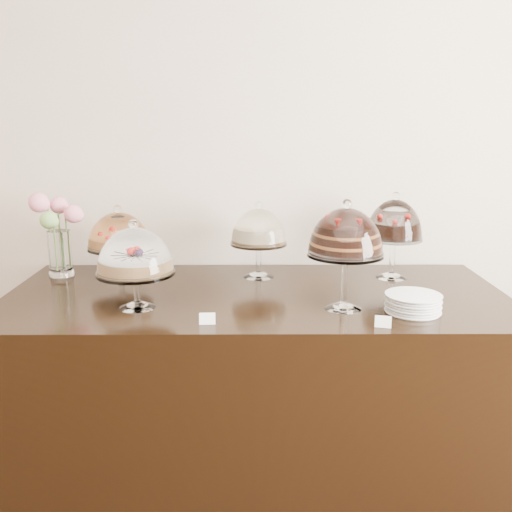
{
  "coord_description": "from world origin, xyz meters",
  "views": [
    {
      "loc": [
        -0.08,
        0.04,
        1.65
      ],
      "look_at": [
        -0.06,
        2.4,
        1.08
      ],
      "focal_mm": 40.0,
      "sensor_mm": 36.0,
      "label": 1
    }
  ],
  "objects_px": {
    "cake_stand_dark_choco": "(394,224)",
    "plate_stack": "(413,303)",
    "display_counter": "(256,386)",
    "cake_stand_cheesecake": "(259,230)",
    "cake_stand_sugar_sponge": "(135,255)",
    "cake_stand_fruit_tart": "(119,234)",
    "cake_stand_choco_layer": "(346,236)",
    "flower_vase": "(57,231)"
  },
  "relations": [
    {
      "from": "cake_stand_cheesecake",
      "to": "display_counter",
      "type": "bearing_deg",
      "value": -93.09
    },
    {
      "from": "cake_stand_dark_choco",
      "to": "plate_stack",
      "type": "bearing_deg",
      "value": -94.03
    },
    {
      "from": "display_counter",
      "to": "plate_stack",
      "type": "bearing_deg",
      "value": -22.84
    },
    {
      "from": "cake_stand_choco_layer",
      "to": "cake_stand_fruit_tart",
      "type": "bearing_deg",
      "value": 153.91
    },
    {
      "from": "cake_stand_cheesecake",
      "to": "cake_stand_dark_choco",
      "type": "xyz_separation_m",
      "value": [
        0.64,
        -0.02,
        0.04
      ]
    },
    {
      "from": "cake_stand_sugar_sponge",
      "to": "flower_vase",
      "type": "relative_size",
      "value": 0.9
    },
    {
      "from": "display_counter",
      "to": "cake_stand_choco_layer",
      "type": "distance_m",
      "value": 0.86
    },
    {
      "from": "plate_stack",
      "to": "cake_stand_sugar_sponge",
      "type": "bearing_deg",
      "value": 176.64
    },
    {
      "from": "display_counter",
      "to": "cake_stand_fruit_tart",
      "type": "bearing_deg",
      "value": 157.02
    },
    {
      "from": "cake_stand_dark_choco",
      "to": "cake_stand_fruit_tart",
      "type": "relative_size",
      "value": 1.18
    },
    {
      "from": "plate_stack",
      "to": "flower_vase",
      "type": "bearing_deg",
      "value": 160.57
    },
    {
      "from": "cake_stand_fruit_tart",
      "to": "flower_vase",
      "type": "bearing_deg",
      "value": 176.86
    },
    {
      "from": "cake_stand_dark_choco",
      "to": "plate_stack",
      "type": "xyz_separation_m",
      "value": [
        -0.04,
        -0.51,
        -0.23
      ]
    },
    {
      "from": "cake_stand_dark_choco",
      "to": "plate_stack",
      "type": "relative_size",
      "value": 1.93
    },
    {
      "from": "display_counter",
      "to": "cake_stand_cheesecake",
      "type": "xyz_separation_m",
      "value": [
        0.01,
        0.27,
        0.68
      ]
    },
    {
      "from": "cake_stand_sugar_sponge",
      "to": "cake_stand_cheesecake",
      "type": "relative_size",
      "value": 0.98
    },
    {
      "from": "cake_stand_sugar_sponge",
      "to": "cake_stand_fruit_tart",
      "type": "height_order",
      "value": "cake_stand_sugar_sponge"
    },
    {
      "from": "cake_stand_dark_choco",
      "to": "cake_stand_sugar_sponge",
      "type": "bearing_deg",
      "value": -158.73
    },
    {
      "from": "cake_stand_cheesecake",
      "to": "cake_stand_dark_choco",
      "type": "bearing_deg",
      "value": -1.63
    },
    {
      "from": "cake_stand_choco_layer",
      "to": "plate_stack",
      "type": "bearing_deg",
      "value": -9.77
    },
    {
      "from": "display_counter",
      "to": "cake_stand_sugar_sponge",
      "type": "relative_size",
      "value": 6.02
    },
    {
      "from": "cake_stand_choco_layer",
      "to": "cake_stand_cheesecake",
      "type": "xyz_separation_m",
      "value": [
        -0.34,
        0.48,
        -0.07
      ]
    },
    {
      "from": "cake_stand_dark_choco",
      "to": "cake_stand_fruit_tart",
      "type": "xyz_separation_m",
      "value": [
        -1.32,
        0.03,
        -0.05
      ]
    },
    {
      "from": "cake_stand_cheesecake",
      "to": "cake_stand_fruit_tart",
      "type": "distance_m",
      "value": 0.67
    },
    {
      "from": "cake_stand_dark_choco",
      "to": "plate_stack",
      "type": "height_order",
      "value": "cake_stand_dark_choco"
    },
    {
      "from": "display_counter",
      "to": "cake_stand_sugar_sponge",
      "type": "distance_m",
      "value": 0.85
    },
    {
      "from": "cake_stand_dark_choco",
      "to": "cake_stand_cheesecake",
      "type": "bearing_deg",
      "value": 178.37
    },
    {
      "from": "cake_stand_dark_choco",
      "to": "flower_vase",
      "type": "height_order",
      "value": "cake_stand_dark_choco"
    },
    {
      "from": "cake_stand_choco_layer",
      "to": "cake_stand_cheesecake",
      "type": "height_order",
      "value": "cake_stand_choco_layer"
    },
    {
      "from": "cake_stand_sugar_sponge",
      "to": "cake_stand_choco_layer",
      "type": "xyz_separation_m",
      "value": [
        0.84,
        -0.02,
        0.08
      ]
    },
    {
      "from": "plate_stack",
      "to": "cake_stand_choco_layer",
      "type": "bearing_deg",
      "value": 170.23
    },
    {
      "from": "cake_stand_dark_choco",
      "to": "cake_stand_fruit_tart",
      "type": "height_order",
      "value": "cake_stand_dark_choco"
    },
    {
      "from": "plate_stack",
      "to": "cake_stand_fruit_tart",
      "type": "bearing_deg",
      "value": 157.09
    },
    {
      "from": "display_counter",
      "to": "plate_stack",
      "type": "height_order",
      "value": "plate_stack"
    },
    {
      "from": "cake_stand_fruit_tart",
      "to": "cake_stand_choco_layer",
      "type": "bearing_deg",
      "value": -26.09
    },
    {
      "from": "cake_stand_cheesecake",
      "to": "cake_stand_sugar_sponge",
      "type": "bearing_deg",
      "value": -137.12
    },
    {
      "from": "cake_stand_fruit_tart",
      "to": "flower_vase",
      "type": "distance_m",
      "value": 0.3
    },
    {
      "from": "cake_stand_dark_choco",
      "to": "plate_stack",
      "type": "distance_m",
      "value": 0.56
    },
    {
      "from": "flower_vase",
      "to": "cake_stand_dark_choco",
      "type": "bearing_deg",
      "value": -1.71
    },
    {
      "from": "plate_stack",
      "to": "display_counter",
      "type": "bearing_deg",
      "value": 157.16
    },
    {
      "from": "cake_stand_sugar_sponge",
      "to": "cake_stand_dark_choco",
      "type": "height_order",
      "value": "cake_stand_dark_choco"
    },
    {
      "from": "cake_stand_sugar_sponge",
      "to": "cake_stand_cheesecake",
      "type": "bearing_deg",
      "value": 42.88
    }
  ]
}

